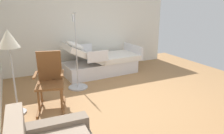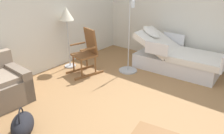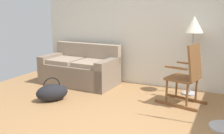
{
  "view_description": "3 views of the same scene",
  "coord_description": "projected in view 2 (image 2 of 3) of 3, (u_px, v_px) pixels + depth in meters",
  "views": [
    {
      "loc": [
        -3.17,
        2.09,
        1.86
      ],
      "look_at": [
        0.14,
        0.5,
        0.77
      ],
      "focal_mm": 34.18,
      "sensor_mm": 36.0,
      "label": 1
    },
    {
      "loc": [
        -2.85,
        -2.02,
        2.25
      ],
      "look_at": [
        0.06,
        0.32,
        0.65
      ],
      "focal_mm": 36.26,
      "sensor_mm": 36.0,
      "label": 2
    },
    {
      "loc": [
        1.28,
        -2.86,
        1.62
      ],
      "look_at": [
        -0.23,
        0.39,
        0.81
      ],
      "focal_mm": 41.99,
      "sensor_mm": 36.0,
      "label": 3
    }
  ],
  "objects": [
    {
      "name": "hospital_bed",
      "position": [
        177.0,
        59.0,
        5.41
      ],
      "size": [
        1.09,
        2.13,
        1.02
      ],
      "color": "silver",
      "rests_on": "ground"
    },
    {
      "name": "rocking_chair",
      "position": [
        87.0,
        52.0,
        5.22
      ],
      "size": [
        0.85,
        0.64,
        1.05
      ],
      "color": "brown",
      "rests_on": "ground"
    },
    {
      "name": "back_wall",
      "position": [
        35.0,
        15.0,
        4.97
      ],
      "size": [
        5.58,
        0.1,
        2.7
      ],
      "primitive_type": "cube",
      "color": "silver",
      "rests_on": "ground"
    },
    {
      "name": "duffel_bag",
      "position": [
        23.0,
        125.0,
        3.33
      ],
      "size": [
        0.61,
        0.63,
        0.43
      ],
      "color": "black",
      "rests_on": "ground"
    },
    {
      "name": "iv_pole",
      "position": [
        128.0,
        61.0,
        5.4
      ],
      "size": [
        0.44,
        0.44,
        1.69
      ],
      "color": "#B2B5BA",
      "rests_on": "ground"
    },
    {
      "name": "side_wall",
      "position": [
        191.0,
        10.0,
        5.53
      ],
      "size": [
        0.1,
        4.98,
        2.7
      ],
      "primitive_type": "cube",
      "color": "silver",
      "rests_on": "ground"
    },
    {
      "name": "floor_lamp",
      "position": [
        67.0,
        18.0,
        5.27
      ],
      "size": [
        0.34,
        0.34,
        1.48
      ],
      "color": "#B2B5BA",
      "rests_on": "ground"
    },
    {
      "name": "ground_plane",
      "position": [
        124.0,
        105.0,
        4.09
      ],
      "size": [
        6.72,
        6.72,
        0.0
      ],
      "primitive_type": "plane",
      "color": "#9E7247"
    }
  ]
}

